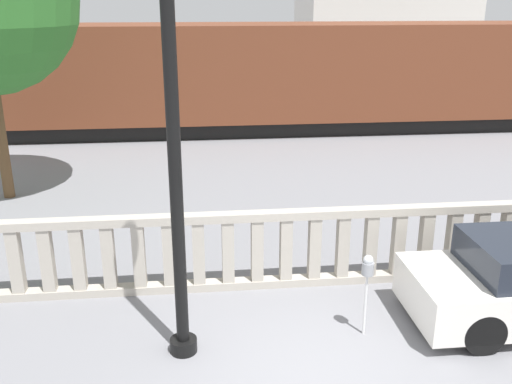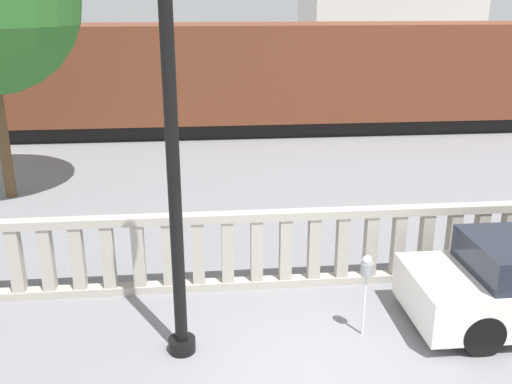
# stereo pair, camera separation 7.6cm
# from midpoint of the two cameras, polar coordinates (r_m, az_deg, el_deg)

# --- Properties ---
(ground_plane) EXTENTS (160.00, 160.00, 0.00)m
(ground_plane) POSITION_cam_midpoint_polar(r_m,az_deg,el_deg) (7.96, 5.71, -18.09)
(ground_plane) COLOR slate
(balustrade) EXTENTS (15.70, 0.24, 1.39)m
(balustrade) POSITION_cam_midpoint_polar(r_m,az_deg,el_deg) (9.81, 2.78, -5.69)
(balustrade) COLOR #ADA599
(balustrade) RESTS_ON ground
(lamppost) EXTENTS (0.38, 0.38, 5.31)m
(lamppost) POSITION_cam_midpoint_polar(r_m,az_deg,el_deg) (7.28, -8.45, 3.49)
(lamppost) COLOR black
(lamppost) RESTS_ON ground
(parking_meter) EXTENTS (0.18, 0.18, 1.29)m
(parking_meter) POSITION_cam_midpoint_polar(r_m,az_deg,el_deg) (8.43, 10.84, -7.79)
(parking_meter) COLOR silver
(parking_meter) RESTS_ON ground
(train_near) EXTENTS (23.01, 3.19, 4.47)m
(train_near) POSITION_cam_midpoint_polar(r_m,az_deg,el_deg) (21.67, 7.18, 11.53)
(train_near) COLOR black
(train_near) RESTS_ON ground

